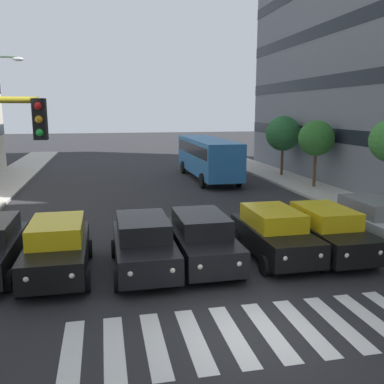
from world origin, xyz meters
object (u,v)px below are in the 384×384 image
(street_tree_2, at_px, (316,138))
(street_tree_3, at_px, (283,134))
(car_0, at_px, (374,221))
(car_2, at_px, (274,233))
(car_3, at_px, (202,239))
(car_4, at_px, (144,244))
(car_5, at_px, (57,248))
(bus_behind_traffic, at_px, (207,154))
(car_1, at_px, (326,231))

(street_tree_2, height_order, street_tree_3, street_tree_3)
(car_0, bearing_deg, car_2, 9.45)
(car_2, relative_size, car_3, 1.00)
(car_4, distance_m, street_tree_3, 21.47)
(car_3, height_order, car_4, same)
(street_tree_2, xyz_separation_m, street_tree_3, (0.01, -5.17, 0.04))
(car_4, bearing_deg, car_5, -3.88)
(car_0, distance_m, street_tree_3, 16.87)
(car_2, distance_m, bus_behind_traffic, 17.41)
(car_4, bearing_deg, street_tree_3, -125.66)
(car_1, distance_m, car_5, 9.19)
(car_4, bearing_deg, car_1, -179.04)
(car_1, height_order, car_3, same)
(car_2, height_order, bus_behind_traffic, bus_behind_traffic)
(car_5, distance_m, street_tree_2, 19.44)
(car_2, xyz_separation_m, street_tree_3, (-7.86, -17.08, 2.47))
(car_0, height_order, car_5, same)
(car_3, bearing_deg, car_1, -179.96)
(street_tree_2, relative_size, street_tree_3, 0.95)
(car_4, relative_size, bus_behind_traffic, 0.42)
(car_4, height_order, street_tree_3, street_tree_3)
(bus_behind_traffic, xyz_separation_m, street_tree_3, (-5.93, 0.19, 1.49))
(car_2, relative_size, bus_behind_traffic, 0.42)
(car_1, xyz_separation_m, car_4, (6.51, 0.11, 0.00))
(car_1, distance_m, bus_behind_traffic, 17.44)
(car_0, xyz_separation_m, street_tree_2, (-3.39, -11.16, 2.43))
(bus_behind_traffic, distance_m, street_tree_2, 8.13)
(car_2, height_order, car_4, same)
(car_1, relative_size, car_2, 1.00)
(car_4, bearing_deg, car_2, -176.90)
(car_5, xyz_separation_m, bus_behind_traffic, (-9.19, -17.34, 0.97))
(car_5, height_order, street_tree_2, street_tree_2)
(car_2, distance_m, street_tree_3, 18.96)
(bus_behind_traffic, height_order, street_tree_2, street_tree_2)
(car_1, bearing_deg, car_4, 0.96)
(car_1, distance_m, car_4, 6.51)
(car_5, xyz_separation_m, street_tree_2, (-15.12, -11.97, 2.43))
(car_3, relative_size, street_tree_2, 1.02)
(car_1, bearing_deg, car_2, -4.11)
(car_2, xyz_separation_m, bus_behind_traffic, (-1.93, -17.27, 0.97))
(car_4, bearing_deg, street_tree_2, -135.66)
(street_tree_2, bearing_deg, bus_behind_traffic, -42.13)
(street_tree_3, bearing_deg, car_0, 78.31)
(car_4, xyz_separation_m, street_tree_2, (-12.44, -12.16, 2.43))
(car_5, bearing_deg, bus_behind_traffic, -117.91)
(car_2, relative_size, street_tree_3, 0.98)
(car_0, relative_size, car_1, 1.00)
(car_3, xyz_separation_m, bus_behind_traffic, (-4.56, -17.42, 0.97))
(car_4, relative_size, car_5, 1.00)
(car_2, height_order, car_5, same)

